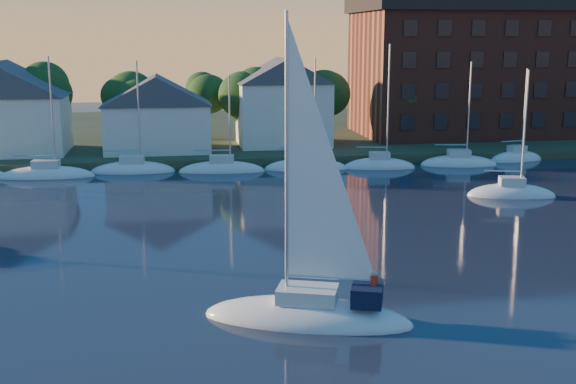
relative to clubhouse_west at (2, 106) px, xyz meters
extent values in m
cube|color=#2C3820|center=(22.00, 17.00, -5.93)|extent=(160.00, 50.00, 2.00)
cube|color=brown|center=(22.00, -6.00, -5.93)|extent=(120.00, 3.00, 1.00)
cube|color=white|center=(0.00, 0.00, -1.93)|extent=(13.00, 9.00, 6.00)
cube|color=white|center=(16.00, -1.00, -2.43)|extent=(11.00, 8.00, 5.00)
cube|color=white|center=(30.00, 1.00, -1.43)|extent=(10.00, 8.00, 7.00)
cube|color=brown|center=(56.00, 7.00, 2.57)|extent=(30.00, 16.00, 15.00)
cube|color=black|center=(56.00, 7.00, 11.27)|extent=(31.00, 17.00, 2.40)
cylinder|color=#372419|center=(4.00, 5.00, -3.18)|extent=(0.50, 0.50, 3.50)
sphere|color=#1C3914|center=(4.00, 5.00, 1.27)|extent=(5.40, 5.40, 5.40)
cylinder|color=#372419|center=(12.00, 5.00, -3.18)|extent=(0.50, 0.50, 3.50)
sphere|color=#1C3914|center=(12.00, 5.00, 1.27)|extent=(5.40, 5.40, 5.40)
cylinder|color=#372419|center=(20.00, 5.00, -3.18)|extent=(0.50, 0.50, 3.50)
sphere|color=#1C3914|center=(20.00, 5.00, 1.27)|extent=(5.40, 5.40, 5.40)
cylinder|color=#372419|center=(28.00, 5.00, -3.18)|extent=(0.50, 0.50, 3.50)
sphere|color=#1C3914|center=(28.00, 5.00, 1.27)|extent=(5.40, 5.40, 5.40)
cylinder|color=#372419|center=(36.00, 5.00, -3.18)|extent=(0.50, 0.50, 3.50)
sphere|color=#1C3914|center=(36.00, 5.00, 1.27)|extent=(5.40, 5.40, 5.40)
cylinder|color=#372419|center=(44.00, 5.00, -3.18)|extent=(0.50, 0.50, 3.50)
sphere|color=#1C3914|center=(44.00, 5.00, 1.27)|extent=(5.40, 5.40, 5.40)
cylinder|color=#372419|center=(52.00, 5.00, -3.18)|extent=(0.50, 0.50, 3.50)
sphere|color=#1C3914|center=(52.00, 5.00, 1.27)|extent=(5.40, 5.40, 5.40)
cylinder|color=#372419|center=(60.00, 5.00, -3.18)|extent=(0.50, 0.50, 3.50)
sphere|color=#1C3914|center=(60.00, 5.00, 1.27)|extent=(5.40, 5.40, 5.40)
cylinder|color=#372419|center=(68.00, 5.00, -3.18)|extent=(0.50, 0.50, 3.50)
sphere|color=#1C3914|center=(68.00, 5.00, 1.27)|extent=(5.40, 5.40, 5.40)
ellipsoid|color=silver|center=(6.00, -9.00, -5.93)|extent=(7.50, 2.40, 2.20)
cube|color=silver|center=(6.00, -9.00, -4.63)|extent=(2.10, 1.32, 0.70)
cylinder|color=#A5A8AD|center=(6.75, -9.00, 0.02)|extent=(0.16, 0.16, 10.00)
cylinder|color=#A5A8AD|center=(5.17, -9.00, -3.78)|extent=(3.15, 0.12, 0.12)
ellipsoid|color=silver|center=(14.00, -9.00, -5.93)|extent=(7.50, 2.40, 2.20)
cube|color=silver|center=(14.00, -9.00, -4.63)|extent=(2.10, 1.32, 0.70)
cylinder|color=#A5A8AD|center=(14.75, -9.00, 0.02)|extent=(0.16, 0.16, 10.00)
cylinder|color=#A5A8AD|center=(13.17, -9.00, -3.78)|extent=(3.15, 0.12, 0.12)
ellipsoid|color=silver|center=(22.00, -9.00, -5.93)|extent=(7.50, 2.40, 2.20)
cube|color=silver|center=(22.00, -9.00, -4.63)|extent=(2.10, 1.32, 0.70)
cylinder|color=#A5A8AD|center=(22.75, -9.00, 0.02)|extent=(0.16, 0.16, 10.00)
cylinder|color=#A5A8AD|center=(21.17, -9.00, -3.78)|extent=(3.15, 0.12, 0.12)
ellipsoid|color=silver|center=(30.00, -9.00, -5.93)|extent=(7.50, 2.40, 2.20)
cube|color=silver|center=(30.00, -9.00, -4.63)|extent=(2.10, 1.32, 0.70)
cylinder|color=#A5A8AD|center=(30.75, -9.00, 0.02)|extent=(0.16, 0.16, 10.00)
cylinder|color=#A5A8AD|center=(29.17, -9.00, -3.78)|extent=(3.15, 0.12, 0.12)
ellipsoid|color=silver|center=(38.00, -9.00, -5.93)|extent=(7.50, 2.40, 2.20)
cube|color=silver|center=(38.00, -9.00, -4.63)|extent=(2.10, 1.32, 0.70)
cylinder|color=#A5A8AD|center=(38.75, -9.00, 0.02)|extent=(0.16, 0.16, 10.00)
cylinder|color=#A5A8AD|center=(37.17, -9.00, -3.78)|extent=(3.15, 0.12, 0.12)
ellipsoid|color=silver|center=(46.00, -9.00, -5.93)|extent=(7.50, 2.40, 2.20)
cube|color=silver|center=(46.00, -9.00, -4.63)|extent=(2.10, 1.32, 0.70)
cylinder|color=#A5A8AD|center=(46.75, -9.00, 0.02)|extent=(0.16, 0.16, 10.00)
cylinder|color=#A5A8AD|center=(45.17, -9.00, -3.78)|extent=(3.15, 0.12, 0.12)
ellipsoid|color=silver|center=(54.00, -9.00, -5.93)|extent=(7.50, 2.40, 2.20)
cube|color=silver|center=(54.00, -9.00, -4.63)|extent=(2.10, 1.32, 0.70)
cylinder|color=#A5A8AD|center=(54.75, -9.00, 0.02)|extent=(0.16, 0.16, 10.00)
cylinder|color=#A5A8AD|center=(53.17, -9.00, -3.78)|extent=(3.15, 0.12, 0.12)
ellipsoid|color=silver|center=(23.29, -48.20, -5.93)|extent=(10.43, 6.34, 2.20)
cube|color=silver|center=(23.29, -48.20, -4.63)|extent=(3.21, 2.59, 0.70)
cylinder|color=#A5A8AD|center=(22.35, -47.87, 1.64)|extent=(0.16, 0.16, 13.24)
cylinder|color=#A5A8AD|center=(24.32, -48.56, -3.78)|extent=(3.97, 1.51, 0.12)
cube|color=black|center=(25.91, -49.13, -4.43)|extent=(1.96, 2.28, 0.90)
ellipsoid|color=silver|center=(45.25, -24.55, -5.93)|extent=(7.66, 4.23, 2.20)
cube|color=silver|center=(45.25, -24.55, -4.63)|extent=(2.31, 1.83, 0.70)
cylinder|color=#A5A8AD|center=(45.95, -24.73, -0.23)|extent=(0.16, 0.16, 9.51)
cylinder|color=#A5A8AD|center=(44.48, -24.34, -3.78)|extent=(2.98, 0.89, 0.12)
camera|label=1|loc=(17.13, -79.52, 7.16)|focal=45.00mm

